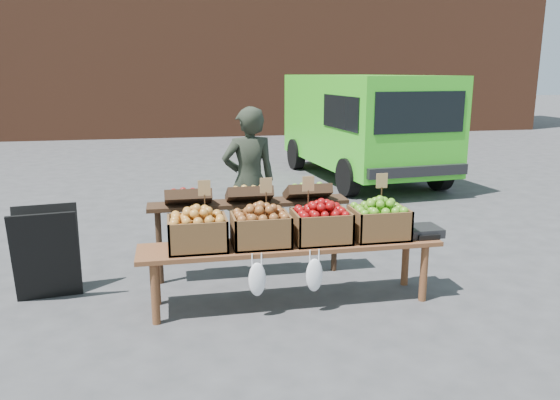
{
  "coord_description": "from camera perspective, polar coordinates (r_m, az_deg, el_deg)",
  "views": [
    {
      "loc": [
        -1.04,
        -4.77,
        2.06
      ],
      "look_at": [
        -0.02,
        0.27,
        0.85
      ],
      "focal_mm": 35.0,
      "sensor_mm": 36.0,
      "label": 1
    }
  ],
  "objects": [
    {
      "name": "ground",
      "position": [
        5.3,
        0.83,
        -9.63
      ],
      "size": [
        80.0,
        80.0,
        0.0
      ],
      "primitive_type": "plane",
      "color": "#3E3E40"
    },
    {
      "name": "delivery_van",
      "position": [
        10.81,
        8.57,
        7.47
      ],
      "size": [
        2.45,
        4.64,
        2.0
      ],
      "primitive_type": null,
      "rotation": [
        0.0,
        0.0,
        0.09
      ],
      "color": "green",
      "rests_on": "ground"
    },
    {
      "name": "vendor",
      "position": [
        6.21,
        -3.24,
        1.94
      ],
      "size": [
        0.65,
        0.46,
        1.69
      ],
      "primitive_type": "imported",
      "rotation": [
        0.0,
        0.0,
        3.24
      ],
      "color": "#242A1F",
      "rests_on": "ground"
    },
    {
      "name": "chalkboard_sign",
      "position": [
        5.48,
        -23.2,
        -5.12
      ],
      "size": [
        0.61,
        0.39,
        0.87
      ],
      "primitive_type": null,
      "rotation": [
        0.0,
        0.0,
        0.13
      ],
      "color": "black",
      "rests_on": "ground"
    },
    {
      "name": "back_table",
      "position": [
        5.53,
        -3.22,
        -2.94
      ],
      "size": [
        2.1,
        0.44,
        1.04
      ],
      "primitive_type": null,
      "color": "#301F13",
      "rests_on": "ground"
    },
    {
      "name": "display_bench",
      "position": [
        4.98,
        1.15,
        -7.64
      ],
      "size": [
        2.7,
        0.56,
        0.57
      ],
      "primitive_type": null,
      "color": "brown",
      "rests_on": "ground"
    },
    {
      "name": "crate_golden_apples",
      "position": [
        4.74,
        -8.62,
        -3.46
      ],
      "size": [
        0.5,
        0.4,
        0.28
      ],
      "primitive_type": null,
      "color": "gold",
      "rests_on": "display_bench"
    },
    {
      "name": "crate_russet_pears",
      "position": [
        4.8,
        -2.04,
        -3.12
      ],
      "size": [
        0.5,
        0.4,
        0.28
      ],
      "primitive_type": null,
      "color": "brown",
      "rests_on": "display_bench"
    },
    {
      "name": "crate_red_apples",
      "position": [
        4.91,
        4.31,
        -2.75
      ],
      "size": [
        0.5,
        0.4,
        0.28
      ],
      "primitive_type": null,
      "color": "#650D04",
      "rests_on": "display_bench"
    },
    {
      "name": "crate_green_apples",
      "position": [
        5.09,
        10.29,
        -2.38
      ],
      "size": [
        0.5,
        0.4,
        0.28
      ],
      "primitive_type": null,
      "color": "#427E1A",
      "rests_on": "display_bench"
    },
    {
      "name": "weighing_scale",
      "position": [
        5.28,
        14.54,
        -3.14
      ],
      "size": [
        0.34,
        0.3,
        0.08
      ],
      "primitive_type": "cube",
      "color": "black",
      "rests_on": "display_bench"
    }
  ]
}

